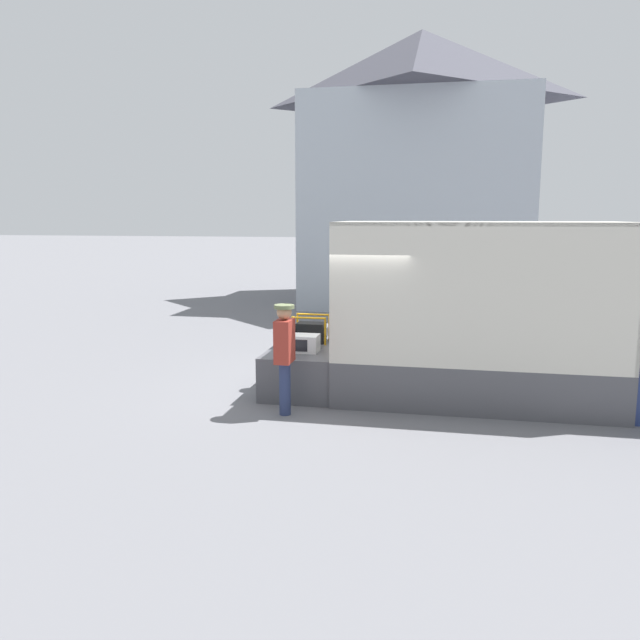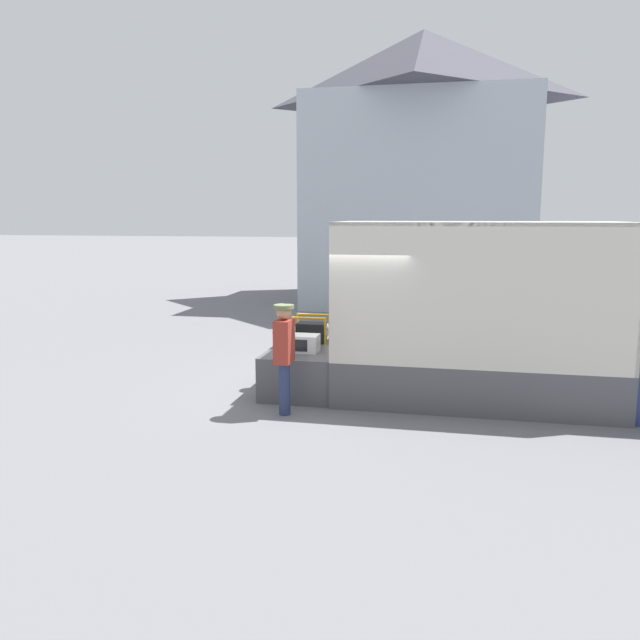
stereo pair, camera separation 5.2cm
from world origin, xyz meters
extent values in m
plane|color=slate|center=(0.00, 0.00, 0.00)|extent=(160.00, 160.00, 0.00)
cube|color=#4C4C51|center=(2.30, 0.00, 0.38)|extent=(4.60, 2.12, 0.76)
cube|color=beige|center=(2.30, 1.03, 1.88)|extent=(4.60, 0.06, 2.24)
cube|color=beige|center=(2.30, -1.03, 1.88)|extent=(4.60, 0.06, 2.24)
cube|color=beige|center=(4.57, 0.00, 1.88)|extent=(0.06, 2.12, 2.24)
cube|color=beige|center=(2.30, 0.00, 2.97)|extent=(4.60, 2.12, 0.06)
cylinder|color=orange|center=(1.34, -0.29, 0.93)|extent=(0.27, 0.27, 0.34)
cube|color=#2D7F33|center=(3.86, 0.44, 0.94)|extent=(0.44, 0.32, 0.36)
cube|color=#4C4C51|center=(-0.62, 0.00, 0.38)|extent=(1.25, 2.01, 0.76)
cube|color=white|center=(-0.60, -0.31, 0.91)|extent=(0.54, 0.40, 0.30)
cube|color=black|center=(-0.65, -0.51, 0.91)|extent=(0.34, 0.01, 0.20)
cube|color=black|center=(-0.64, 0.52, 0.95)|extent=(0.52, 0.35, 0.37)
cylinder|color=slate|center=(-0.43, 0.52, 0.97)|extent=(0.20, 0.20, 0.20)
cylinder|color=orange|center=(-0.95, 0.31, 1.02)|extent=(0.04, 0.04, 0.51)
cylinder|color=orange|center=(-0.33, 0.31, 1.02)|extent=(0.04, 0.04, 0.51)
cylinder|color=orange|center=(-0.95, 0.72, 1.02)|extent=(0.04, 0.04, 0.51)
cylinder|color=orange|center=(-0.33, 0.72, 1.02)|extent=(0.04, 0.04, 0.51)
cylinder|color=orange|center=(-0.64, 0.31, 1.26)|extent=(0.62, 0.04, 0.04)
cylinder|color=orange|center=(-0.64, 0.72, 1.26)|extent=(0.62, 0.04, 0.04)
cylinder|color=#3370B2|center=(-1.04, 0.00, 0.94)|extent=(0.34, 0.34, 0.35)
cylinder|color=navy|center=(-0.63, -1.47, 0.42)|extent=(0.18, 0.18, 0.85)
cube|color=maroon|center=(-0.63, -1.47, 1.18)|extent=(0.24, 0.44, 0.67)
sphere|color=tan|center=(-0.63, -1.47, 1.63)|extent=(0.23, 0.23, 0.23)
cylinder|color=#606B47|center=(-0.63, -1.47, 1.72)|extent=(0.31, 0.31, 0.06)
cube|color=#A8B2BC|center=(0.70, 12.46, 3.50)|extent=(7.43, 6.78, 7.00)
pyramid|color=#42424C|center=(0.70, 12.46, 8.22)|extent=(7.80, 7.12, 2.45)
camera|label=1|loc=(1.80, -10.62, 3.09)|focal=35.00mm
camera|label=2|loc=(1.85, -10.61, 3.09)|focal=35.00mm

